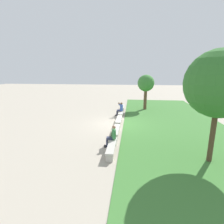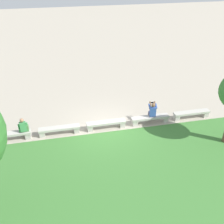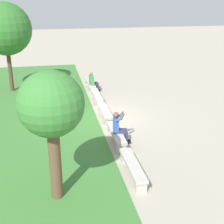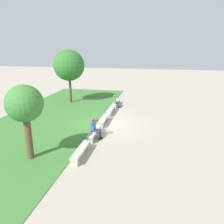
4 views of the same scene
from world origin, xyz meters
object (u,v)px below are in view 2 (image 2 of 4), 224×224
(bench_near, at_px, (150,119))
(bench_end, at_px, (9,135))
(person_photographer, at_px, (152,111))
(backpack, at_px, (26,128))
(bench_mid, at_px, (106,124))
(bench_far, at_px, (59,129))
(bench_main, at_px, (191,114))
(person_distant, at_px, (23,127))

(bench_near, height_order, bench_end, same)
(person_photographer, distance_m, backpack, 6.93)
(bench_near, distance_m, bench_mid, 2.56)
(bench_mid, relative_size, backpack, 5.12)
(bench_far, relative_size, bench_end, 1.00)
(bench_main, distance_m, person_distant, 9.51)
(bench_mid, height_order, person_photographer, person_photographer)
(person_photographer, distance_m, person_distant, 7.06)
(bench_mid, distance_m, bench_far, 2.56)
(bench_mid, bearing_deg, bench_main, 180.00)
(bench_far, relative_size, backpack, 5.12)
(bench_far, bearing_deg, bench_mid, 180.00)
(bench_main, relative_size, bench_end, 1.00)
(bench_main, xyz_separation_m, bench_far, (7.69, 0.00, 0.00))
(bench_near, relative_size, bench_mid, 1.00)
(bench_mid, relative_size, person_distant, 1.74)
(bench_far, bearing_deg, bench_end, 0.00)
(bench_main, xyz_separation_m, bench_mid, (5.12, 0.00, 0.00))
(bench_near, bearing_deg, bench_mid, 0.00)
(bench_mid, bearing_deg, person_photographer, -178.36)
(bench_end, distance_m, person_distant, 0.83)
(person_distant, bearing_deg, bench_mid, 179.15)
(bench_main, distance_m, person_photographer, 2.48)
(person_photographer, height_order, person_distant, person_photographer)
(person_photographer, xyz_separation_m, backpack, (6.93, 0.05, -0.11))
(bench_far, bearing_deg, backpack, -0.79)
(bench_end, height_order, person_photographer, person_photographer)
(bench_end, relative_size, person_photographer, 1.66)
(bench_mid, bearing_deg, bench_end, 0.00)
(bench_end, bearing_deg, bench_near, 180.00)
(person_distant, relative_size, backpack, 2.94)
(bench_far, bearing_deg, person_distant, -2.05)
(bench_main, relative_size, person_distant, 1.74)
(bench_main, height_order, bench_mid, same)
(bench_main, bearing_deg, bench_near, 0.00)
(bench_main, height_order, bench_end, same)
(bench_mid, bearing_deg, person_distant, -0.85)
(person_photographer, bearing_deg, bench_far, 0.84)
(backpack, bearing_deg, bench_near, 179.80)
(person_photographer, bearing_deg, bench_end, 0.56)
(bench_mid, distance_m, bench_end, 5.12)
(bench_mid, height_order, bench_far, same)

